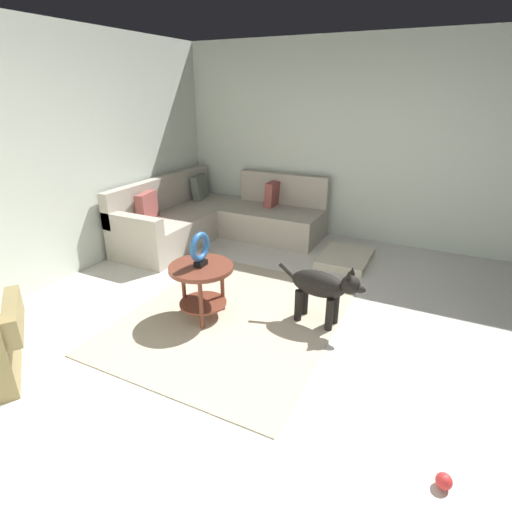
# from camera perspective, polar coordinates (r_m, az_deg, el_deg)

# --- Properties ---
(ground_plane) EXTENTS (6.00, 6.00, 0.10)m
(ground_plane) POSITION_cam_1_polar(r_m,az_deg,el_deg) (3.55, 5.61, -13.26)
(ground_plane) COLOR silver
(wall_back) EXTENTS (6.00, 0.12, 2.70)m
(wall_back) POSITION_cam_1_polar(r_m,az_deg,el_deg) (4.80, -29.29, 11.85)
(wall_back) COLOR silver
(wall_back) RESTS_ON ground_plane
(wall_right) EXTENTS (0.12, 6.00, 2.70)m
(wall_right) POSITION_cam_1_polar(r_m,az_deg,el_deg) (5.76, 17.19, 15.11)
(wall_right) COLOR silver
(wall_right) RESTS_ON ground_plane
(area_rug) EXTENTS (2.30, 1.90, 0.01)m
(area_rug) POSITION_cam_1_polar(r_m,az_deg,el_deg) (3.88, -3.34, -8.74)
(area_rug) COLOR #BCAD93
(area_rug) RESTS_ON ground_plane
(sectional_couch) EXTENTS (2.20, 2.25, 0.88)m
(sectional_couch) POSITION_cam_1_polar(r_m,az_deg,el_deg) (5.83, -5.75, 5.38)
(sectional_couch) COLOR #B2A899
(sectional_couch) RESTS_ON ground_plane
(side_table) EXTENTS (0.60, 0.60, 0.54)m
(side_table) POSITION_cam_1_polar(r_m,az_deg,el_deg) (3.72, -7.85, -3.12)
(side_table) COLOR brown
(side_table) RESTS_ON ground_plane
(torus_sculpture) EXTENTS (0.28, 0.08, 0.33)m
(torus_sculpture) POSITION_cam_1_polar(r_m,az_deg,el_deg) (3.60, -8.10, 1.09)
(torus_sculpture) COLOR black
(torus_sculpture) RESTS_ON side_table
(dog_bed_mat) EXTENTS (0.80, 0.60, 0.09)m
(dog_bed_mat) POSITION_cam_1_polar(r_m,az_deg,el_deg) (5.19, 12.75, -0.23)
(dog_bed_mat) COLOR beige
(dog_bed_mat) RESTS_ON ground_plane
(dog) EXTENTS (0.27, 0.85, 0.63)m
(dog) POSITION_cam_1_polar(r_m,az_deg,el_deg) (3.65, 9.54, -4.50)
(dog) COLOR black
(dog) RESTS_ON ground_plane
(dog_toy_ball) EXTENTS (0.09, 0.09, 0.09)m
(dog_toy_ball) POSITION_cam_1_polar(r_m,az_deg,el_deg) (2.71, 25.47, -27.26)
(dog_toy_ball) COLOR red
(dog_toy_ball) RESTS_ON ground_plane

